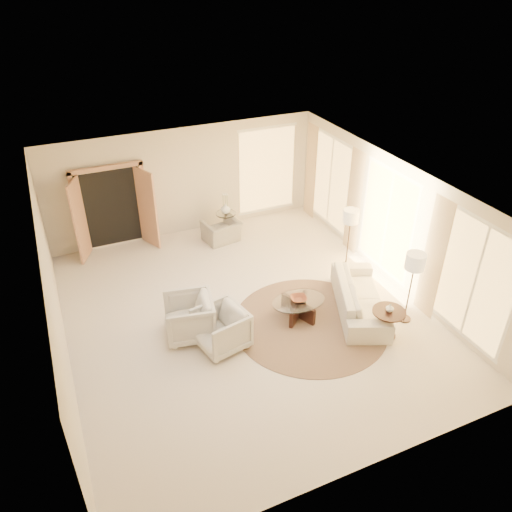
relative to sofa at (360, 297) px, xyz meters
name	(u,v)px	position (x,y,z in m)	size (l,w,h in m)	color
room	(245,257)	(-2.22, 0.81, 1.07)	(7.04, 8.04, 2.83)	silver
windows_right	(389,223)	(1.23, 0.91, 1.02)	(0.10, 6.40, 2.40)	#FFC866
window_back_corner	(267,170)	(0.08, 4.76, 1.02)	(1.70, 0.10, 2.40)	#FFC866
curtains_right	(363,209)	(1.18, 1.81, 0.97)	(0.06, 5.20, 2.60)	#CCAF88
french_doors	(113,210)	(-4.12, 4.63, 0.74)	(1.95, 0.66, 2.16)	tan
area_rug	(310,323)	(-1.15, 0.02, -0.33)	(3.12, 3.12, 0.01)	#453023
sofa	(360,297)	(0.00, 0.00, 0.00)	(2.27, 0.89, 0.66)	beige
armchair_left	(189,316)	(-3.46, 0.67, 0.13)	(0.91, 0.85, 0.93)	beige
armchair_right	(221,327)	(-3.02, 0.12, 0.12)	(0.87, 0.81, 0.89)	beige
accent_chair	(221,228)	(-1.61, 3.89, 0.04)	(0.86, 0.56, 0.75)	gray
coffee_table	(298,306)	(-1.28, 0.32, -0.07)	(1.34, 1.34, 0.41)	black
end_table	(388,319)	(0.01, -0.90, 0.08)	(0.64, 0.64, 0.60)	black
side_table	(226,221)	(-1.36, 4.21, 0.04)	(0.52, 0.52, 0.61)	#2E2119
floor_lamp_near	(351,219)	(0.68, 1.57, 0.93)	(0.36, 0.36, 1.49)	#2E2119
floor_lamp_far	(415,264)	(0.68, -0.64, 1.00)	(0.38, 0.38, 1.56)	#2E2119
bowl	(299,299)	(-1.28, 0.32, 0.12)	(0.33, 0.33, 0.08)	brown
end_vase	(390,308)	(0.01, -0.90, 0.35)	(0.15, 0.15, 0.16)	white
side_vase	(226,208)	(-1.36, 4.21, 0.41)	(0.26, 0.26, 0.27)	white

